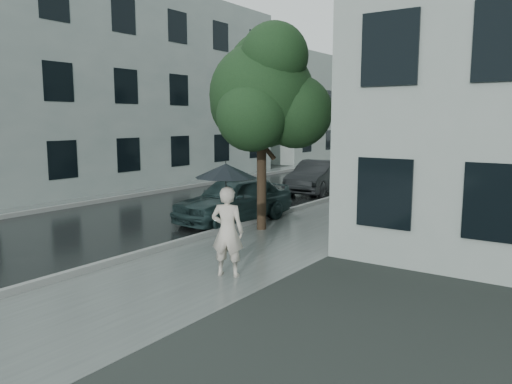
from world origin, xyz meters
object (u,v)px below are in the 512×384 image
Objects in this scene: pedestrian at (227,231)px; lamp_post at (351,130)px; street_tree at (264,94)px; car_near at (234,199)px; car_far at (317,177)px.

pedestrian is 0.38× the size of lamp_post.
car_near is at bearing 166.59° from street_tree.
street_tree is 8.31m from car_far.
car_far is (-1.65, 0.27, -2.04)m from lamp_post.
street_tree is 1.36× the size of car_far.
lamp_post is at bearing -98.37° from pedestrian.
pedestrian is at bearing -78.07° from car_far.
car_near is 7.11m from car_far.
car_far is (-2.14, 7.37, -3.17)m from street_tree.
lamp_post is 2.64m from car_far.
street_tree is 1.20× the size of lamp_post.
lamp_post is at bearing 93.99° from street_tree.
street_tree is (-1.87, 4.12, 2.95)m from pedestrian.
lamp_post is at bearing 90.27° from car_near.
street_tree is 3.43m from car_near.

